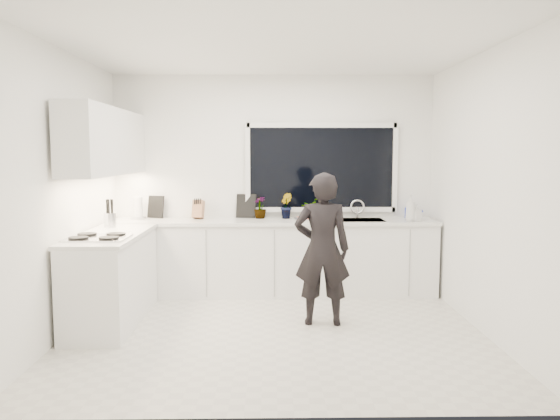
{
  "coord_description": "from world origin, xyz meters",
  "views": [
    {
      "loc": [
        -0.04,
        -5.16,
        1.72
      ],
      "look_at": [
        0.05,
        0.4,
        1.15
      ],
      "focal_mm": 35.0,
      "sensor_mm": 36.0,
      "label": 1
    }
  ],
  "objects": [
    {
      "name": "floor",
      "position": [
        0.0,
        0.0,
        -0.01
      ],
      "size": [
        4.0,
        3.5,
        0.02
      ],
      "primitive_type": "cube",
      "color": "beige",
      "rests_on": "ground"
    },
    {
      "name": "faucet",
      "position": [
        1.05,
        1.65,
        1.03
      ],
      "size": [
        0.03,
        0.03,
        0.22
      ],
      "primitive_type": "cylinder",
      "color": "silver",
      "rests_on": "countertop_back"
    },
    {
      "name": "picture_frame_small",
      "position": [
        -0.35,
        1.69,
        1.07
      ],
      "size": [
        0.25,
        0.07,
        0.3
      ],
      "primitive_type": "cube",
      "rotation": [
        0.0,
        0.0,
        -0.22
      ],
      "color": "black",
      "rests_on": "countertop_back"
    },
    {
      "name": "upper_cabinets",
      "position": [
        -1.79,
        0.7,
        1.85
      ],
      "size": [
        0.34,
        2.1,
        0.7
      ],
      "primitive_type": "cube",
      "color": "white",
      "rests_on": "wall_left"
    },
    {
      "name": "window",
      "position": [
        0.6,
        1.73,
        1.55
      ],
      "size": [
        1.8,
        0.02,
        1.0
      ],
      "primitive_type": "cube",
      "color": "black",
      "rests_on": "wall_back"
    },
    {
      "name": "watering_can",
      "position": [
        1.71,
        1.61,
        0.98
      ],
      "size": [
        0.16,
        0.16,
        0.13
      ],
      "primitive_type": "cylinder",
      "rotation": [
        0.0,
        0.0,
        0.15
      ],
      "color": "#142BC4",
      "rests_on": "countertop_back"
    },
    {
      "name": "pizza_tray",
      "position": [
        0.53,
        1.42,
        0.94
      ],
      "size": [
        0.56,
        0.48,
        0.03
      ],
      "primitive_type": "cube",
      "rotation": [
        0.0,
        0.0,
        0.29
      ],
      "color": "silver",
      "rests_on": "countertop_back"
    },
    {
      "name": "person",
      "position": [
        0.47,
        0.24,
        0.77
      ],
      "size": [
        0.58,
        0.39,
        1.54
      ],
      "primitive_type": "imported",
      "rotation": [
        0.0,
        0.0,
        3.1
      ],
      "color": "black",
      "rests_on": "floor"
    },
    {
      "name": "picture_frame_large",
      "position": [
        -1.49,
        1.69,
        1.06
      ],
      "size": [
        0.21,
        0.1,
        0.28
      ],
      "primitive_type": "cube",
      "rotation": [
        0.0,
        0.0,
        -0.37
      ],
      "color": "black",
      "rests_on": "countertop_back"
    },
    {
      "name": "paper_towel_roll",
      "position": [
        -1.68,
        1.55,
        1.05
      ],
      "size": [
        0.14,
        0.14,
        0.26
      ],
      "primitive_type": "cylinder",
      "rotation": [
        0.0,
        0.0,
        0.35
      ],
      "color": "silver",
      "rests_on": "countertop_back"
    },
    {
      "name": "ceiling",
      "position": [
        0.0,
        0.0,
        2.71
      ],
      "size": [
        4.0,
        3.5,
        0.02
      ],
      "primitive_type": "cube",
      "color": "white",
      "rests_on": "wall_back"
    },
    {
      "name": "herb_plants",
      "position": [
        0.21,
        1.61,
        1.06
      ],
      "size": [
        0.87,
        0.29,
        0.32
      ],
      "color": "#26662D",
      "rests_on": "countertop_back"
    },
    {
      "name": "base_cabinets_back",
      "position": [
        0.0,
        1.45,
        0.44
      ],
      "size": [
        3.92,
        0.58,
        0.88
      ],
      "primitive_type": "cube",
      "color": "white",
      "rests_on": "floor"
    },
    {
      "name": "base_cabinets_left",
      "position": [
        -1.67,
        0.35,
        0.44
      ],
      "size": [
        0.58,
        1.6,
        0.88
      ],
      "primitive_type": "cube",
      "color": "white",
      "rests_on": "floor"
    },
    {
      "name": "soap_bottles",
      "position": [
        1.65,
        1.3,
        1.06
      ],
      "size": [
        0.21,
        0.16,
        0.32
      ],
      "color": "#D8BF66",
      "rests_on": "countertop_back"
    },
    {
      "name": "sink",
      "position": [
        1.05,
        1.45,
        0.87
      ],
      "size": [
        0.58,
        0.42,
        0.14
      ],
      "primitive_type": "cube",
      "color": "silver",
      "rests_on": "countertop_back"
    },
    {
      "name": "wall_back",
      "position": [
        0.0,
        1.76,
        1.35
      ],
      "size": [
        4.0,
        0.02,
        2.7
      ],
      "primitive_type": "cube",
      "color": "white",
      "rests_on": "ground"
    },
    {
      "name": "wall_left",
      "position": [
        -2.01,
        0.0,
        1.35
      ],
      "size": [
        0.02,
        3.5,
        2.7
      ],
      "primitive_type": "cube",
      "color": "white",
      "rests_on": "ground"
    },
    {
      "name": "countertop_back",
      "position": [
        0.0,
        1.44,
        0.9
      ],
      "size": [
        3.94,
        0.62,
        0.04
      ],
      "primitive_type": "cube",
      "color": "silver",
      "rests_on": "base_cabinets_back"
    },
    {
      "name": "knife_block",
      "position": [
        -0.94,
        1.59,
        1.03
      ],
      "size": [
        0.15,
        0.12,
        0.22
      ],
      "primitive_type": "cube",
      "rotation": [
        0.0,
        0.0,
        -0.21
      ],
      "color": "#8A5C40",
      "rests_on": "countertop_back"
    },
    {
      "name": "wall_right",
      "position": [
        2.01,
        0.0,
        1.35
      ],
      "size": [
        0.02,
        3.5,
        2.7
      ],
      "primitive_type": "cube",
      "color": "white",
      "rests_on": "ground"
    },
    {
      "name": "pizza",
      "position": [
        0.53,
        1.42,
        0.95
      ],
      "size": [
        0.51,
        0.43,
        0.01
      ],
      "primitive_type": "cube",
      "rotation": [
        0.0,
        0.0,
        0.29
      ],
      "color": "red",
      "rests_on": "pizza_tray"
    },
    {
      "name": "countertop_left",
      "position": [
        -1.67,
        0.35,
        0.9
      ],
      "size": [
        0.62,
        1.6,
        0.04
      ],
      "primitive_type": "cube",
      "color": "silver",
      "rests_on": "base_cabinets_left"
    },
    {
      "name": "stovetop",
      "position": [
        -1.69,
        -0.0,
        0.94
      ],
      "size": [
        0.56,
        0.48,
        0.03
      ],
      "primitive_type": "cube",
      "color": "black",
      "rests_on": "countertop_left"
    },
    {
      "name": "utensil_crock",
      "position": [
        -1.8,
        0.8,
        1.0
      ],
      "size": [
        0.17,
        0.17,
        0.16
      ],
      "primitive_type": "cylinder",
      "rotation": [
        0.0,
        0.0,
        0.41
      ],
      "color": "silver",
      "rests_on": "countertop_left"
    }
  ]
}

